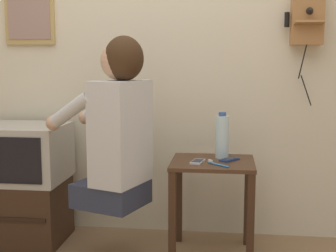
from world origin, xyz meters
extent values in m
cube|color=beige|center=(0.00, 1.23, 1.27)|extent=(6.80, 0.05, 2.55)
cube|color=#422819|center=(0.35, 0.83, 0.56)|extent=(0.48, 0.43, 0.02)
cube|color=#382215|center=(0.13, 0.64, 0.28)|extent=(0.04, 0.04, 0.55)
cube|color=#382215|center=(0.56, 0.64, 0.28)|extent=(0.04, 0.04, 0.55)
cube|color=#382215|center=(0.13, 1.02, 0.28)|extent=(0.04, 0.04, 0.55)
cube|color=#382215|center=(0.56, 1.02, 0.28)|extent=(0.04, 0.04, 0.55)
cube|color=#2D3347|center=(-0.24, 0.72, 0.39)|extent=(0.45, 0.44, 0.14)
cube|color=silver|center=(-0.17, 0.69, 0.76)|extent=(0.33, 0.41, 0.59)
sphere|color=tan|center=(-0.17, 0.69, 1.16)|extent=(0.22, 0.22, 0.22)
ellipsoid|color=#382314|center=(-0.14, 0.69, 1.17)|extent=(0.28, 0.29, 0.25)
cylinder|color=silver|center=(-0.44, 0.63, 0.88)|extent=(0.30, 0.17, 0.22)
cylinder|color=silver|center=(-0.34, 0.91, 0.88)|extent=(0.30, 0.17, 0.22)
sphere|color=tan|center=(-0.56, 0.68, 0.81)|extent=(0.09, 0.09, 0.09)
sphere|color=tan|center=(-0.45, 0.96, 0.81)|extent=(0.09, 0.09, 0.09)
cube|color=#382316|center=(-0.90, 0.90, 0.20)|extent=(0.60, 0.43, 0.40)
cube|color=black|center=(-0.90, 0.69, 0.22)|extent=(0.54, 0.01, 0.02)
cube|color=#ADA89E|center=(-0.88, 0.92, 0.58)|extent=(0.57, 0.46, 0.36)
cube|color=black|center=(-0.88, 0.69, 0.58)|extent=(0.47, 0.01, 0.28)
cube|color=#9E6B3D|center=(0.90, 1.15, 1.42)|extent=(0.19, 0.11, 0.34)
cube|color=#9E6B3D|center=(0.90, 1.06, 1.38)|extent=(0.17, 0.07, 0.03)
cone|color=black|center=(0.90, 1.04, 1.45)|extent=(0.04, 0.05, 0.04)
cylinder|color=black|center=(0.78, 1.15, 1.41)|extent=(0.03, 0.03, 0.09)
cylinder|color=black|center=(0.88, 1.13, 1.15)|extent=(0.04, 0.04, 0.22)
cylinder|color=black|center=(0.91, 1.14, 0.97)|extent=(0.07, 0.06, 0.19)
cube|color=tan|center=(-0.89, 1.19, 1.51)|extent=(0.34, 0.02, 0.49)
cube|color=gray|center=(-0.89, 1.18, 1.51)|extent=(0.29, 0.01, 0.42)
cube|color=silver|center=(0.26, 0.78, 0.58)|extent=(0.09, 0.13, 0.01)
cube|color=black|center=(0.26, 0.78, 0.59)|extent=(0.07, 0.11, 0.00)
cube|color=navy|center=(0.44, 0.85, 0.58)|extent=(0.12, 0.13, 0.01)
cube|color=black|center=(0.44, 0.85, 0.59)|extent=(0.10, 0.11, 0.00)
cylinder|color=silver|center=(0.40, 0.93, 0.70)|extent=(0.08, 0.08, 0.25)
cylinder|color=#2D4C8C|center=(0.40, 0.93, 0.84)|extent=(0.04, 0.04, 0.02)
cylinder|color=#338CD8|center=(0.38, 0.71, 0.58)|extent=(0.12, 0.11, 0.01)
cube|color=white|center=(0.33, 0.75, 0.59)|extent=(0.03, 0.03, 0.01)
camera|label=1|loc=(0.41, -1.86, 1.16)|focal=50.00mm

